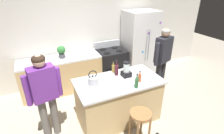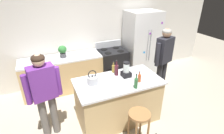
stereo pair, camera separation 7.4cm
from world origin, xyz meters
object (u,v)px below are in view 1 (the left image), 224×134
at_px(kitchen_island, 118,100).
at_px(bottle_olive_oil, 137,83).
at_px(bar_stool, 140,120).
at_px(stove_range, 111,65).
at_px(tea_kettle, 93,80).
at_px(person_by_island_left, 44,91).
at_px(bottle_cooking_sauce, 140,78).
at_px(bottle_wine, 116,70).
at_px(bottle_vinegar, 113,68).
at_px(potted_plant, 61,51).
at_px(blender_appliance, 126,70).
at_px(person_by_sink_right, 163,56).
at_px(refrigerator, 140,45).

xyz_separation_m(kitchen_island, bottle_olive_oil, (0.17, -0.34, 0.55)).
bearing_deg(bar_stool, stove_range, 77.66).
relative_size(kitchen_island, tea_kettle, 5.88).
relative_size(stove_range, bar_stool, 1.61).
bearing_deg(person_by_island_left, bottle_cooking_sauce, -10.78).
height_order(stove_range, bottle_wine, bottle_wine).
bearing_deg(bottle_vinegar, kitchen_island, -98.42).
xyz_separation_m(bar_stool, bottle_wine, (0.02, 0.94, 0.49)).
distance_m(person_by_island_left, potted_plant, 1.53).
distance_m(stove_range, potted_plant, 1.43).
distance_m(person_by_island_left, bottle_olive_oil, 1.54).
bearing_deg(blender_appliance, bar_stool, -101.42).
bearing_deg(bottle_wine, bottle_olive_oil, -78.69).
height_order(person_by_sink_right, bottle_olive_oil, person_by_sink_right).
height_order(stove_range, tea_kettle, tea_kettle).
bearing_deg(bottle_vinegar, bottle_cooking_sauce, -62.03).
xyz_separation_m(person_by_island_left, bottle_cooking_sauce, (1.64, -0.31, 0.02)).
bearing_deg(bottle_olive_oil, stove_range, 79.04).
bearing_deg(tea_kettle, blender_appliance, -0.48).
xyz_separation_m(refrigerator, bottle_cooking_sauce, (-1.10, -1.69, 0.04)).
bearing_deg(bottle_wine, bottle_cooking_sauce, -55.61).
distance_m(refrigerator, potted_plant, 2.20).
distance_m(bottle_olive_oil, tea_kettle, 0.78).
distance_m(kitchen_island, bottle_wine, 0.61).
relative_size(person_by_sink_right, potted_plant, 5.55).
relative_size(bottle_vinegar, bottle_olive_oil, 0.86).
height_order(person_by_island_left, bottle_olive_oil, person_by_island_left).
bearing_deg(person_by_island_left, bottle_olive_oil, -17.67).
bearing_deg(bottle_wine, potted_plant, 121.57).
relative_size(bottle_vinegar, bottle_cooking_sauce, 1.09).
xyz_separation_m(blender_appliance, bottle_cooking_sauce, (0.13, -0.27, -0.05)).
bearing_deg(potted_plant, person_by_sink_right, -28.19).
height_order(blender_appliance, tea_kettle, blender_appliance).
height_order(kitchen_island, bottle_olive_oil, bottle_olive_oil).
relative_size(kitchen_island, refrigerator, 0.86).
bearing_deg(person_by_sink_right, stove_range, 126.57).
relative_size(stove_range, tea_kettle, 3.93).
height_order(potted_plant, blender_appliance, blender_appliance).
bearing_deg(refrigerator, person_by_sink_right, -94.16).
xyz_separation_m(bar_stool, bottle_vinegar, (0.01, 1.07, 0.46)).
distance_m(person_by_sink_right, bottle_vinegar, 1.31).
distance_m(kitchen_island, person_by_sink_right, 1.52).
bearing_deg(potted_plant, bottle_olive_oil, -63.83).
distance_m(kitchen_island, bar_stool, 0.72).
relative_size(kitchen_island, person_by_sink_right, 0.97).
bearing_deg(refrigerator, kitchen_island, -133.72).
distance_m(bar_stool, bottle_wine, 1.06).
bearing_deg(blender_appliance, potted_plant, 123.43).
relative_size(potted_plant, blender_appliance, 0.98).
relative_size(bar_stool, bottle_olive_oil, 2.44).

